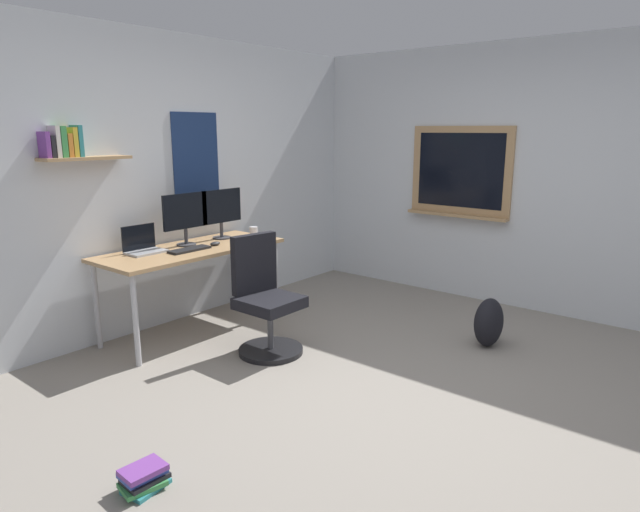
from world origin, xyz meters
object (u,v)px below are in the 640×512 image
(office_chair, at_px, (265,303))
(book_stack_on_floor, at_px, (144,478))
(laptop, at_px, (143,246))
(monitor_primary, at_px, (185,215))
(computer_mouse, at_px, (215,244))
(keyboard, at_px, (190,250))
(desk, at_px, (192,255))
(monitor_secondary, at_px, (221,210))
(backpack, at_px, (489,322))
(coffee_mug, at_px, (254,231))

(office_chair, relative_size, book_stack_on_floor, 3.80)
(laptop, distance_m, monitor_primary, 0.47)
(computer_mouse, bearing_deg, office_chair, -99.97)
(keyboard, bearing_deg, desk, 45.94)
(monitor_primary, xyz_separation_m, book_stack_on_floor, (-1.64, -1.72, -0.97))
(monitor_primary, height_order, keyboard, monitor_primary)
(monitor_secondary, height_order, computer_mouse, monitor_secondary)
(book_stack_on_floor, bearing_deg, office_chair, 25.28)
(backpack, relative_size, book_stack_on_floor, 1.64)
(desk, bearing_deg, backpack, -59.02)
(office_chair, xyz_separation_m, monitor_primary, (-0.03, 0.94, 0.62))
(keyboard, distance_m, book_stack_on_floor, 2.26)
(keyboard, distance_m, backpack, 2.58)
(monitor_secondary, relative_size, book_stack_on_floor, 1.85)
(computer_mouse, xyz_separation_m, backpack, (1.11, -2.10, -0.57))
(computer_mouse, relative_size, backpack, 0.25)
(office_chair, xyz_separation_m, monitor_secondary, (0.38, 0.94, 0.62))
(monitor_secondary, xyz_separation_m, computer_mouse, (-0.25, -0.19, -0.25))
(office_chair, relative_size, coffee_mug, 10.33)
(office_chair, distance_m, monitor_secondary, 1.19)
(monitor_primary, distance_m, keyboard, 0.35)
(desk, bearing_deg, keyboard, -134.06)
(laptop, bearing_deg, coffee_mug, -10.05)
(monitor_primary, relative_size, book_stack_on_floor, 1.85)
(desk, distance_m, computer_mouse, 0.23)
(backpack, bearing_deg, office_chair, 132.47)
(office_chair, bearing_deg, monitor_primary, 91.63)
(keyboard, bearing_deg, backpack, -56.43)
(keyboard, xyz_separation_m, coffee_mug, (0.80, 0.05, 0.04))
(office_chair, height_order, keyboard, office_chair)
(monitor_secondary, height_order, backpack, monitor_secondary)
(office_chair, xyz_separation_m, book_stack_on_floor, (-1.66, -0.78, -0.35))
(desk, distance_m, backpack, 2.60)
(book_stack_on_floor, bearing_deg, monitor_primary, 46.46)
(monitor_primary, bearing_deg, office_chair, -88.37)
(laptop, relative_size, monitor_secondary, 0.67)
(book_stack_on_floor, bearing_deg, monitor_secondary, 40.07)
(desk, distance_m, laptop, 0.42)
(monitor_primary, relative_size, keyboard, 1.25)
(monitor_secondary, height_order, book_stack_on_floor, monitor_secondary)
(laptop, xyz_separation_m, monitor_secondary, (0.82, -0.05, 0.22))
(book_stack_on_floor, bearing_deg, laptop, 55.30)
(desk, xyz_separation_m, keyboard, (-0.08, -0.08, 0.08))
(monitor_secondary, distance_m, book_stack_on_floor, 2.84)
(coffee_mug, distance_m, backpack, 2.31)
(coffee_mug, bearing_deg, monitor_secondary, 151.72)
(laptop, relative_size, computer_mouse, 2.98)
(office_chair, xyz_separation_m, backpack, (1.24, -1.36, -0.20))
(coffee_mug, bearing_deg, desk, 177.24)
(office_chair, bearing_deg, coffee_mug, 50.46)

